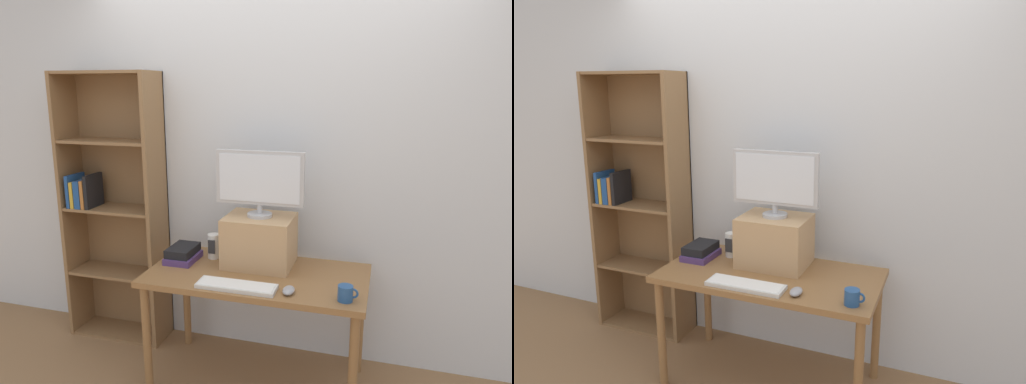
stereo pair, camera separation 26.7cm
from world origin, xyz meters
The scene contains 11 objects.
ground_plane centered at (0.00, 0.00, 0.00)m, with size 12.00×12.00×0.00m, color olive.
back_wall centered at (0.00, 0.46, 1.30)m, with size 7.00×0.08×2.60m.
desk centered at (0.00, 0.00, 0.64)m, with size 1.30×0.66×0.73m.
bookshelf_unit centered at (-1.16, 0.31, 0.97)m, with size 0.72×0.28×1.92m.
riser_box centered at (-0.02, 0.13, 0.88)m, with size 0.41×0.33×0.31m.
computer_monitor centered at (-0.02, 0.13, 1.26)m, with size 0.54×0.15×0.40m.
keyboard centered at (-0.05, -0.24, 0.74)m, with size 0.45×0.14×0.02m.
computer_mouse centered at (0.24, -0.22, 0.75)m, with size 0.06×0.10×0.04m.
book_stack centered at (-0.51, 0.06, 0.77)m, with size 0.18×0.24×0.09m.
coffee_mug centered at (0.54, -0.23, 0.77)m, with size 0.11×0.08×0.08m.
desk_speaker centered at (-0.34, 0.16, 0.81)m, with size 0.08×0.08×0.16m.
Camera 1 is at (0.71, -2.44, 1.81)m, focal length 32.00 mm.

